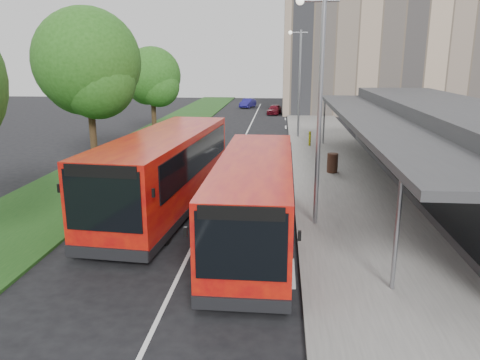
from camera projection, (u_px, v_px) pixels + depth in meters
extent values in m
plane|color=black|center=(194.00, 243.00, 15.90)|extent=(120.00, 120.00, 0.00)
cube|color=slate|center=(323.00, 142.00, 34.65)|extent=(5.00, 80.00, 0.15)
cube|color=#173F14|center=(151.00, 140.00, 35.75)|extent=(5.00, 80.00, 0.10)
cube|color=silver|center=(236.00, 155.00, 30.35)|extent=(0.12, 70.00, 0.01)
cube|color=silver|center=(293.00, 273.00, 13.69)|extent=(0.12, 2.00, 0.01)
cube|color=silver|center=(290.00, 209.00, 19.47)|extent=(0.12, 2.00, 0.01)
cube|color=silver|center=(288.00, 175.00, 25.25)|extent=(0.12, 2.00, 0.01)
cube|color=silver|center=(287.00, 153.00, 31.04)|extent=(0.12, 2.00, 0.01)
cube|color=silver|center=(286.00, 138.00, 36.82)|extent=(0.12, 2.00, 0.01)
cube|color=silver|center=(286.00, 127.00, 42.60)|extent=(0.12, 2.00, 0.01)
cube|color=silver|center=(285.00, 119.00, 48.39)|extent=(0.12, 2.00, 0.01)
cube|color=silver|center=(285.00, 112.00, 54.17)|extent=(0.12, 2.00, 0.01)
cube|color=silver|center=(285.00, 107.00, 59.95)|extent=(0.12, 2.00, 0.01)
cube|color=tan|center=(382.00, 32.00, 52.92)|extent=(22.00, 12.00, 18.00)
cube|color=#323234|center=(453.00, 147.00, 22.17)|extent=(5.00, 26.00, 4.00)
cube|color=black|center=(397.00, 155.00, 22.48)|extent=(0.06, 24.00, 2.20)
cube|color=#323234|center=(373.00, 119.00, 22.16)|extent=(2.80, 26.00, 0.25)
cylinder|color=gray|center=(396.00, 236.00, 12.09)|extent=(0.12, 0.12, 3.30)
cylinder|color=gray|center=(324.00, 123.00, 33.29)|extent=(0.12, 0.12, 3.30)
cylinder|color=#312313|center=(93.00, 136.00, 24.63)|extent=(0.36, 0.36, 4.23)
sphere|color=#215115|center=(87.00, 61.00, 23.66)|extent=(5.38, 5.38, 5.38)
sphere|color=#215115|center=(97.00, 81.00, 23.47)|extent=(3.84, 3.84, 3.84)
sphere|color=#215115|center=(83.00, 74.00, 24.36)|extent=(4.23, 4.23, 4.23)
cylinder|color=#312313|center=(154.00, 117.00, 36.30)|extent=(0.36, 0.36, 3.42)
sphere|color=#215115|center=(152.00, 76.00, 35.52)|extent=(4.35, 4.35, 4.35)
sphere|color=#215115|center=(159.00, 86.00, 35.28)|extent=(3.11, 3.11, 3.11)
sphere|color=#215115|center=(148.00, 83.00, 36.18)|extent=(3.42, 3.42, 3.42)
cylinder|color=gray|center=(320.00, 115.00, 16.42)|extent=(0.16, 0.16, 8.00)
cylinder|color=gray|center=(318.00, 0.00, 15.48)|extent=(1.40, 0.10, 0.10)
sphere|color=silver|center=(300.00, 1.00, 15.53)|extent=(0.28, 0.28, 0.28)
cylinder|color=gray|center=(299.00, 84.00, 35.70)|extent=(0.16, 0.16, 8.00)
cylinder|color=gray|center=(298.00, 32.00, 34.75)|extent=(1.40, 0.10, 0.10)
sphere|color=silver|center=(290.00, 33.00, 34.81)|extent=(0.28, 0.28, 0.28)
cube|color=red|center=(255.00, 196.00, 15.75)|extent=(2.47, 10.09, 2.54)
cube|color=black|center=(255.00, 230.00, 16.07)|extent=(2.49, 10.12, 0.29)
cube|color=black|center=(241.00, 247.00, 10.81)|extent=(2.16, 0.06, 1.68)
cube|color=black|center=(262.00, 154.00, 20.52)|extent=(2.11, 0.06, 1.25)
cube|color=black|center=(220.00, 180.00, 16.03)|extent=(0.11, 8.64, 1.15)
cube|color=black|center=(291.00, 181.00, 15.80)|extent=(0.11, 8.64, 1.15)
cube|color=black|center=(241.00, 305.00, 11.18)|extent=(2.40, 0.10, 0.34)
cube|color=black|center=(241.00, 213.00, 10.60)|extent=(2.02, 0.05, 0.34)
cube|color=black|center=(186.00, 232.00, 11.08)|extent=(0.08, 0.08, 0.24)
cube|color=black|center=(300.00, 236.00, 10.83)|extent=(0.08, 0.08, 0.24)
cylinder|color=black|center=(211.00, 268.00, 13.00)|extent=(0.29, 0.87, 0.86)
cylinder|color=black|center=(284.00, 271.00, 12.81)|extent=(0.29, 0.87, 0.86)
cylinder|color=black|center=(235.00, 200.00, 19.29)|extent=(0.29, 0.87, 0.86)
cylinder|color=black|center=(284.00, 201.00, 19.10)|extent=(0.29, 0.87, 0.86)
cube|color=red|center=(165.00, 168.00, 18.97)|extent=(3.60, 11.32, 2.81)
cube|color=black|center=(167.00, 200.00, 19.32)|extent=(3.62, 11.34, 0.32)
cube|color=black|center=(102.00, 201.00, 13.58)|extent=(2.38, 0.25, 1.85)
cube|color=black|center=(200.00, 135.00, 24.18)|extent=(2.33, 0.25, 1.38)
cube|color=black|center=(136.00, 153.00, 19.37)|extent=(0.87, 9.51, 1.27)
cube|color=black|center=(199.00, 156.00, 18.92)|extent=(0.87, 9.51, 1.27)
cube|color=black|center=(106.00, 254.00, 13.98)|extent=(2.65, 0.31, 0.37)
cube|color=black|center=(100.00, 171.00, 13.34)|extent=(2.22, 0.23, 0.37)
cube|color=black|center=(59.00, 188.00, 13.98)|extent=(0.09, 0.09, 0.26)
cube|color=black|center=(153.00, 193.00, 13.48)|extent=(0.09, 0.09, 0.26)
cylinder|color=black|center=(102.00, 227.00, 16.05)|extent=(0.40, 0.98, 0.95)
cylinder|color=black|center=(164.00, 231.00, 15.68)|extent=(0.40, 0.98, 0.95)
cylinder|color=black|center=(169.00, 176.00, 22.92)|extent=(0.40, 0.98, 0.95)
cylinder|color=black|center=(213.00, 178.00, 22.55)|extent=(0.40, 0.98, 0.95)
cylinder|color=#3C2318|center=(332.00, 163.00, 25.02)|extent=(0.65, 0.65, 1.03)
cylinder|color=#F8FA0D|center=(310.00, 138.00, 32.73)|extent=(0.18, 0.18, 1.00)
imported|color=#5E0D19|center=(274.00, 109.00, 52.21)|extent=(1.81, 3.37, 1.09)
imported|color=navy|center=(248.00, 103.00, 59.41)|extent=(2.05, 3.63, 1.13)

